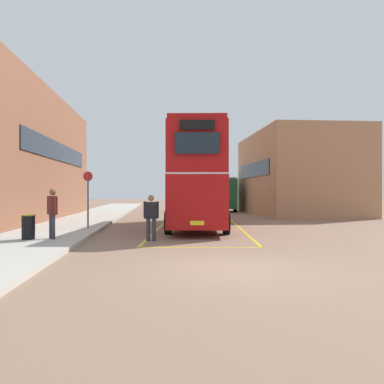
% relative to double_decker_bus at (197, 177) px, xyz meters
% --- Properties ---
extents(ground_plane, '(135.60, 135.60, 0.00)m').
position_rel_double_decker_bus_xyz_m(ground_plane, '(-0.06, 3.59, -2.51)').
color(ground_plane, '#846651').
extents(sidewalk_left, '(4.00, 57.60, 0.14)m').
position_rel_double_decker_bus_xyz_m(sidewalk_left, '(-6.56, 5.99, -2.44)').
color(sidewalk_left, '#B2ADA3').
rests_on(sidewalk_left, ground).
extents(brick_building_left, '(5.35, 18.25, 7.75)m').
position_rel_double_decker_bus_xyz_m(brick_building_left, '(-10.80, 5.45, 1.36)').
color(brick_building_left, brown).
rests_on(brick_building_left, ground).
extents(depot_building_right, '(7.05, 12.34, 6.34)m').
position_rel_double_decker_bus_xyz_m(depot_building_right, '(8.94, 10.88, 0.66)').
color(depot_building_right, '#AD7A56').
rests_on(depot_building_right, ground).
extents(double_decker_bus, '(3.42, 10.55, 4.75)m').
position_rel_double_decker_bus_xyz_m(double_decker_bus, '(0.00, 0.00, 0.00)').
color(double_decker_bus, black).
rests_on(double_decker_bus, ground).
extents(single_deck_bus, '(2.99, 8.37, 3.02)m').
position_rel_double_decker_bus_xyz_m(single_deck_bus, '(3.56, 17.42, -0.87)').
color(single_deck_bus, black).
rests_on(single_deck_bus, ground).
extents(pedestrian_boarding, '(0.56, 0.30, 1.67)m').
position_rel_double_decker_bus_xyz_m(pedestrian_boarding, '(-2.18, -5.36, -1.55)').
color(pedestrian_boarding, '#2D2D38').
rests_on(pedestrian_boarding, ground).
extents(pedestrian_waiting_near, '(0.45, 0.54, 1.76)m').
position_rel_double_decker_bus_xyz_m(pedestrian_waiting_near, '(-5.63, -5.57, -1.35)').
color(pedestrian_waiting_near, '#2D2D38').
rests_on(pedestrian_waiting_near, sidewalk_left).
extents(litter_bin, '(0.47, 0.47, 0.86)m').
position_rel_double_decker_bus_xyz_m(litter_bin, '(-6.42, -5.64, -1.94)').
color(litter_bin, black).
rests_on(litter_bin, sidewalk_left).
extents(bus_stop_sign, '(0.44, 0.10, 2.58)m').
position_rel_double_decker_bus_xyz_m(bus_stop_sign, '(-5.17, -1.29, -0.82)').
color(bus_stop_sign, '#4C4C51').
rests_on(bus_stop_sign, sidewalk_left).
extents(bay_marking_yellow, '(5.25, 12.74, 0.01)m').
position_rel_double_decker_bus_xyz_m(bay_marking_yellow, '(-0.08, -1.91, -2.51)').
color(bay_marking_yellow, gold).
rests_on(bay_marking_yellow, ground).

